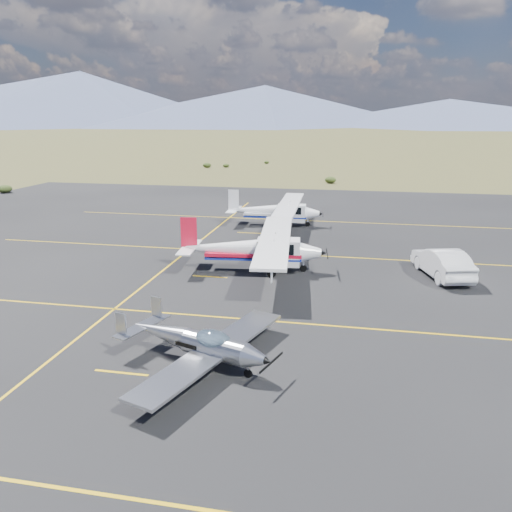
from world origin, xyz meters
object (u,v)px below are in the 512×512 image
at_px(aircraft_low_wing, 200,343).
at_px(sedan, 442,262).
at_px(aircraft_plain, 275,210).
at_px(aircraft_cessna, 254,248).

distance_m(aircraft_low_wing, sedan, 16.02).
height_order(aircraft_low_wing, sedan, aircraft_low_wing).
bearing_deg(sedan, aircraft_plain, -61.10).
distance_m(aircraft_plain, sedan, 16.07).
xyz_separation_m(aircraft_cessna, sedan, (10.48, 0.97, -0.55)).
distance_m(aircraft_cessna, aircraft_plain, 12.51).
bearing_deg(aircraft_plain, aircraft_low_wing, -89.47).
bearing_deg(aircraft_low_wing, sedan, 69.23).
height_order(aircraft_cessna, sedan, aircraft_cessna).
xyz_separation_m(aircraft_cessna, aircraft_plain, (-0.71, 12.49, -0.10)).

